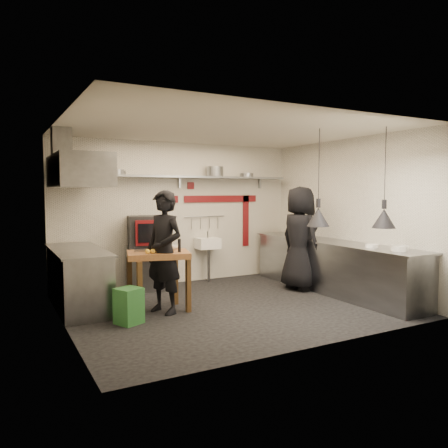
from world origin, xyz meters
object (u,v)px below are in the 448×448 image
prep_table (159,281)px  chef_right (300,238)px  combi_oven (143,232)px  chef_left (164,252)px  green_bin (129,306)px  oven_stand (145,268)px

prep_table → chef_right: 2.90m
combi_oven → chef_right: 2.93m
chef_left → green_bin: bearing=-89.3°
chef_right → green_bin: bearing=96.8°
oven_stand → green_bin: (-0.87, -1.92, -0.15)m
combi_oven → oven_stand: bearing=-56.4°
oven_stand → combi_oven: combi_oven is taller
oven_stand → chef_left: 1.73m
chef_right → combi_oven: bearing=59.0°
chef_left → chef_right: chef_right is taller
oven_stand → prep_table: prep_table is taller
green_bin → chef_right: 3.55m
chef_right → prep_table: bearing=90.8°
oven_stand → chef_left: (-0.23, -1.63, 0.53)m
oven_stand → combi_oven: bearing=123.6°
green_bin → chef_right: chef_right is taller
green_bin → chef_left: chef_left is taller
combi_oven → chef_left: (-0.21, -1.68, -0.16)m
prep_table → chef_right: bearing=18.1°
green_bin → chef_left: 0.97m
oven_stand → chef_left: chef_left is taller
green_bin → chef_right: (3.43, 0.59, 0.71)m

